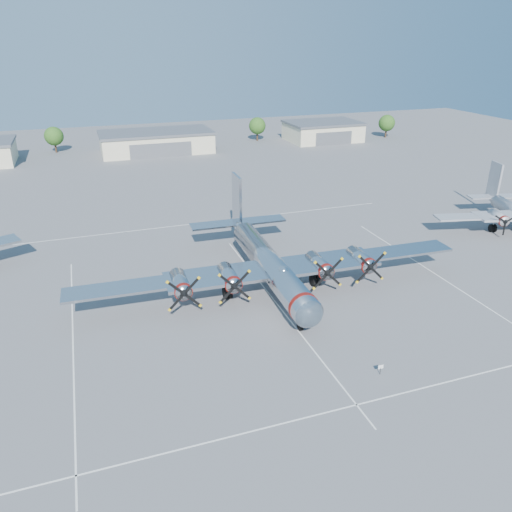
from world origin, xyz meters
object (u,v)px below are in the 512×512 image
object	(u,v)px
hangar_center	(156,142)
hangar_east	(323,131)
main_bomber_b29	(267,284)
tree_far_east	(387,123)
tree_west	(54,136)
tree_east	(257,126)
info_placard	(381,368)

from	to	relation	value
hangar_center	hangar_east	size ratio (longest dim) A/B	1.39
main_bomber_b29	tree_far_east	bearing A→B (deg)	51.58
hangar_east	tree_far_east	bearing A→B (deg)	-5.61
tree_west	tree_east	size ratio (longest dim) A/B	1.00
hangar_center	tree_far_east	xyz separation A→B (m)	(68.00, -1.96, 1.51)
hangar_center	tree_far_east	world-z (taller)	tree_far_east
main_bomber_b29	info_placard	xyz separation A→B (m)	(3.43, -20.03, 0.68)
info_placard	tree_west	bearing A→B (deg)	108.45
tree_west	main_bomber_b29	bearing A→B (deg)	-73.95
tree_far_east	info_placard	xyz separation A→B (m)	(-63.95, -99.07, -3.54)
tree_east	hangar_east	bearing A→B (deg)	-18.54
hangar_east	tree_east	bearing A→B (deg)	161.46
hangar_center	info_placard	xyz separation A→B (m)	(4.05, -101.04, -2.03)
hangar_center	hangar_east	world-z (taller)	same
tree_east	main_bomber_b29	bearing A→B (deg)	-108.65
tree_east	tree_west	bearing A→B (deg)	177.92
hangar_east	tree_west	world-z (taller)	tree_west
hangar_east	main_bomber_b29	distance (m)	93.88
tree_west	main_bomber_b29	xyz separation A→B (m)	(25.62, -89.04, -4.22)
hangar_east	tree_west	xyz separation A→B (m)	(-73.00, 8.04, 1.51)
tree_far_east	info_placard	distance (m)	117.97
tree_far_east	main_bomber_b29	size ratio (longest dim) A/B	0.14
hangar_center	tree_west	world-z (taller)	tree_west
tree_west	info_placard	size ratio (longest dim) A/B	6.83
tree_far_east	info_placard	bearing A→B (deg)	-122.84
tree_west	tree_east	world-z (taller)	same
hangar_east	tree_east	world-z (taller)	tree_east
hangar_center	main_bomber_b29	bearing A→B (deg)	-89.56
info_placard	tree_far_east	bearing A→B (deg)	60.69
tree_east	main_bomber_b29	size ratio (longest dim) A/B	0.14
hangar_center	tree_east	xyz separation A→B (m)	(30.00, 6.04, 1.51)
hangar_center	tree_east	world-z (taller)	tree_east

